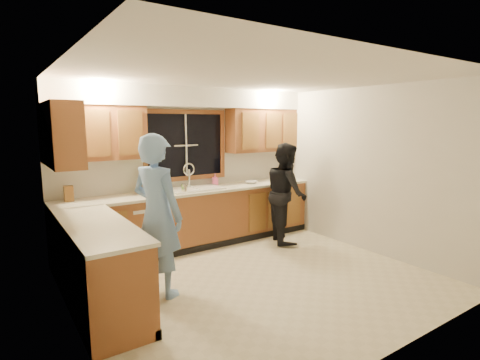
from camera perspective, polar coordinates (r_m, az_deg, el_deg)
name	(u,v)px	position (r m, az deg, el deg)	size (l,w,h in m)	color
floor	(255,279)	(4.90, 2.23, -14.88)	(4.20, 4.20, 0.00)	beige
ceiling	(256,76)	(4.52, 2.42, 15.55)	(4.20, 4.20, 0.00)	silver
wall_back	(186,167)	(6.17, -8.21, 2.00)	(4.20, 4.20, 0.00)	beige
wall_left	(68,202)	(3.73, -24.70, -3.10)	(3.80, 3.80, 0.00)	beige
wall_right	(366,170)	(6.02, 18.63, 1.48)	(3.80, 3.80, 0.00)	beige
base_cabinets_back	(196,219)	(6.05, -6.80, -5.91)	(4.20, 0.60, 0.88)	brown
base_cabinets_left	(98,268)	(4.33, -20.80, -12.43)	(0.60, 1.90, 0.88)	brown
countertop_back	(195,191)	(5.94, -6.81, -1.64)	(4.20, 0.63, 0.04)	beige
countertop_left	(97,226)	(4.20, -20.94, -6.52)	(0.63, 1.90, 0.04)	beige
upper_cabinets_left	(96,133)	(5.49, -21.15, 6.71)	(1.35, 0.33, 0.75)	brown
upper_cabinets_right	(262,130)	(6.74, 3.37, 7.54)	(1.35, 0.33, 0.75)	brown
upper_cabinets_return	(62,135)	(4.79, -25.44, 6.25)	(0.33, 0.90, 0.75)	brown
soffit	(190,97)	(5.98, -7.70, 12.37)	(4.20, 0.35, 0.30)	white
window_frame	(186,145)	(6.13, -8.25, 5.25)	(1.44, 0.03, 1.14)	black
sink	(195,193)	(5.96, -6.89, -1.94)	(0.86, 0.52, 0.57)	white
dishwasher	(144,229)	(5.73, -14.38, -7.28)	(0.60, 0.56, 0.82)	silver
stove	(113,286)	(3.81, -18.74, -15.11)	(0.58, 0.75, 0.90)	silver
man	(157,215)	(4.34, -12.47, -5.30)	(0.67, 0.44, 1.85)	#77A3E1
woman	(286,193)	(6.20, 7.03, -1.93)	(0.80, 0.62, 1.64)	black
knife_block	(69,194)	(5.50, -24.65, -1.90)	(0.11, 0.09, 0.21)	brown
cutting_board	(150,179)	(5.86, -13.51, 0.08)	(0.28, 0.02, 0.37)	tan
dish_crate	(155,190)	(5.66, -12.85, -1.44)	(0.28, 0.26, 0.13)	green
soap_bottle	(215,179)	(6.31, -3.82, 0.09)	(0.09, 0.09, 0.20)	pink
bowl	(251,182)	(6.47, 1.73, -0.32)	(0.20, 0.20, 0.05)	silver
can_left	(185,189)	(5.65, -8.38, -1.40)	(0.06, 0.06, 0.12)	beige
can_right	(184,188)	(5.67, -8.57, -1.28)	(0.07, 0.07, 0.13)	beige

